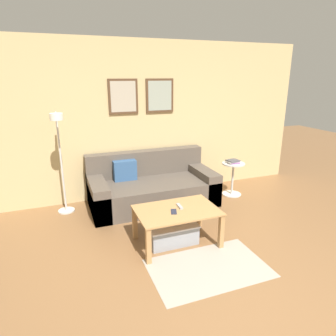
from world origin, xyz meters
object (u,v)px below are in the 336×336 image
(remote_control, at_px, (180,206))
(couch, at_px, (152,187))
(coffee_table, at_px, (177,215))
(book_stack, at_px, (233,161))
(side_table, at_px, (233,176))
(storage_bin, at_px, (172,233))
(cell_phone, at_px, (174,212))
(floor_lamp, at_px, (60,152))

(remote_control, bearing_deg, couch, 92.38)
(coffee_table, height_order, book_stack, book_stack)
(coffee_table, distance_m, side_table, 1.87)
(couch, height_order, side_table, couch)
(coffee_table, bearing_deg, couch, 86.33)
(storage_bin, height_order, remote_control, remote_control)
(remote_control, bearing_deg, coffee_table, -131.90)
(cell_phone, bearing_deg, storage_bin, 103.88)
(side_table, xyz_separation_m, cell_phone, (-1.56, -1.16, 0.11))
(book_stack, bearing_deg, side_table, -67.79)
(couch, distance_m, remote_control, 1.22)
(coffee_table, distance_m, remote_control, 0.12)
(side_table, relative_size, book_stack, 2.61)
(couch, distance_m, cell_phone, 1.33)
(couch, height_order, cell_phone, couch)
(coffee_table, relative_size, cell_phone, 7.05)
(storage_bin, xyz_separation_m, cell_phone, (-0.01, -0.07, 0.33))
(side_table, distance_m, cell_phone, 1.95)
(couch, height_order, floor_lamp, floor_lamp)
(side_table, bearing_deg, coffee_table, -143.43)
(coffee_table, bearing_deg, remote_control, 44.70)
(storage_bin, distance_m, side_table, 1.91)
(coffee_table, distance_m, floor_lamp, 1.90)
(side_table, bearing_deg, remote_control, -143.81)
(floor_lamp, xyz_separation_m, remote_control, (1.30, -1.24, -0.52))
(floor_lamp, bearing_deg, side_table, -3.83)
(couch, bearing_deg, floor_lamp, 178.48)
(book_stack, xyz_separation_m, cell_phone, (-1.56, -1.18, -0.15))
(coffee_table, height_order, side_table, side_table)
(coffee_table, xyz_separation_m, storage_bin, (-0.05, 0.02, -0.25))
(storage_bin, height_order, cell_phone, cell_phone)
(side_table, xyz_separation_m, remote_control, (-1.44, -1.06, 0.12))
(coffee_table, distance_m, book_stack, 1.89)
(side_table, bearing_deg, storage_bin, -144.92)
(book_stack, xyz_separation_m, remote_control, (-1.44, -1.07, -0.14))
(storage_bin, bearing_deg, couch, 83.82)
(cell_phone, bearing_deg, remote_control, 60.62)
(book_stack, height_order, cell_phone, book_stack)
(side_table, height_order, cell_phone, side_table)
(side_table, bearing_deg, book_stack, 112.21)
(book_stack, relative_size, remote_control, 1.46)
(coffee_table, relative_size, storage_bin, 1.59)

